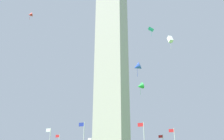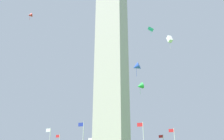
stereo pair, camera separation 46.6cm
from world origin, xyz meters
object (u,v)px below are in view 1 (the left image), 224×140
at_px(kite_red_delta, 30,15).
at_px(kite_white_box, 170,39).
at_px(kite_cyan_diamond, 151,30).
at_px(obelisk_monument, 112,47).
at_px(kite_green_delta, 140,86).
at_px(kite_blue_delta, 137,67).

distance_m(kite_red_delta, kite_white_box, 31.35).
xyz_separation_m(kite_red_delta, kite_cyan_diamond, (-25.15, -9.58, -3.84)).
bearing_deg(obelisk_monument, kite_cyan_diamond, 155.38).
bearing_deg(kite_green_delta, kite_blue_delta, 102.65).
distance_m(obelisk_monument, kite_cyan_diamond, 12.17).
height_order(kite_white_box, kite_green_delta, kite_white_box).
bearing_deg(kite_blue_delta, kite_cyan_diamond, -94.06).
xyz_separation_m(kite_white_box, kite_green_delta, (8.11, -7.54, -6.11)).
distance_m(kite_white_box, kite_cyan_diamond, 8.25).
bearing_deg(kite_red_delta, kite_cyan_diamond, -159.16).
bearing_deg(kite_blue_delta, obelisk_monument, -56.30).
bearing_deg(kite_green_delta, kite_white_box, 137.09).
relative_size(kite_red_delta, kite_blue_delta, 0.73).
xyz_separation_m(kite_red_delta, kite_green_delta, (-21.37, -12.73, -15.45)).
bearing_deg(kite_cyan_diamond, obelisk_monument, -24.62).
xyz_separation_m(obelisk_monument, kite_cyan_diamond, (-11.06, 5.07, -0.20)).
relative_size(obelisk_monument, kite_red_delta, 33.43).
bearing_deg(kite_blue_delta, kite_red_delta, -1.96).
height_order(kite_red_delta, kite_white_box, kite_red_delta).
height_order(obelisk_monument, kite_blue_delta, obelisk_monument).
distance_m(kite_red_delta, kite_green_delta, 29.28).
height_order(kite_cyan_diamond, kite_blue_delta, kite_cyan_diamond).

